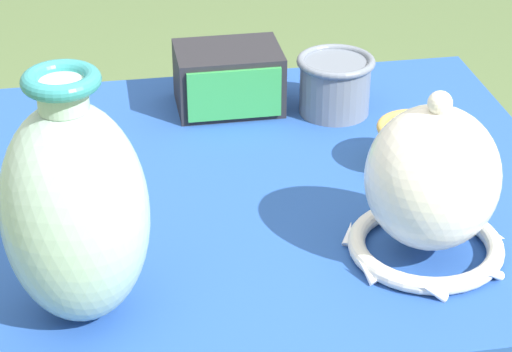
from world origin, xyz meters
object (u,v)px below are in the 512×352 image
at_px(vase_dome_bell, 431,188).
at_px(vase_tall_bulbous, 75,211).
at_px(cup_wide_slate, 335,83).
at_px(cup_wide_ochre, 414,144).
at_px(mosaic_tile_box, 229,79).

bearing_deg(vase_dome_bell, vase_tall_bulbous, -173.50).
xyz_separation_m(vase_dome_bell, cup_wide_slate, (-0.02, 0.40, -0.04)).
relative_size(vase_dome_bell, cup_wide_ochre, 2.07).
height_order(vase_tall_bulbous, vase_dome_bell, vase_tall_bulbous).
relative_size(vase_tall_bulbous, vase_dome_bell, 1.33).
height_order(vase_dome_bell, mosaic_tile_box, vase_dome_bell).
bearing_deg(vase_tall_bulbous, cup_wide_ochre, 28.63).
bearing_deg(cup_wide_ochre, mosaic_tile_box, 133.28).
xyz_separation_m(vase_tall_bulbous, cup_wide_slate, (0.40, 0.45, -0.09)).
xyz_separation_m(vase_dome_bell, mosaic_tile_box, (-0.18, 0.45, -0.04)).
height_order(vase_tall_bulbous, mosaic_tile_box, vase_tall_bulbous).
bearing_deg(cup_wide_slate, cup_wide_ochre, -71.08).
xyz_separation_m(vase_tall_bulbous, cup_wide_ochre, (0.47, 0.25, -0.10)).
relative_size(vase_dome_bell, cup_wide_slate, 1.83).
height_order(vase_dome_bell, cup_wide_ochre, vase_dome_bell).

